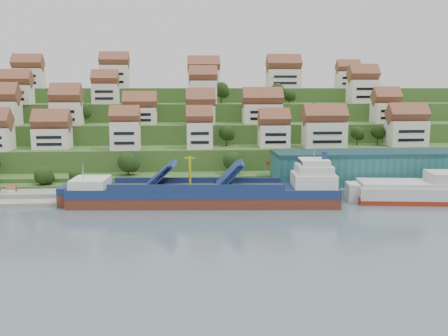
{
  "coord_description": "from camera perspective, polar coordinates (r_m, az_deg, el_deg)",
  "views": [
    {
      "loc": [
        -4.3,
        -130.57,
        31.66
      ],
      "look_at": [
        6.37,
        14.0,
        8.0
      ],
      "focal_mm": 40.0,
      "sensor_mm": 36.0,
      "label": 1
    }
  ],
  "objects": [
    {
      "name": "second_ship",
      "position": [
        148.91,
        21.12,
        -2.55
      ],
      "size": [
        32.88,
        15.5,
        9.19
      ],
      "rotation": [
        0.0,
        0.0,
        -0.12
      ],
      "color": "maroon",
      "rests_on": "ground"
    },
    {
      "name": "flagpole",
      "position": [
        144.49,
        4.77,
        -0.64
      ],
      "size": [
        1.28,
        0.16,
        8.0
      ],
      "color": "gray",
      "rests_on": "quay"
    },
    {
      "name": "warehouse",
      "position": [
        159.83,
        16.46,
        0.08
      ],
      "size": [
        60.0,
        15.0,
        10.0
      ],
      "primitive_type": "cube",
      "color": "#236060",
      "rests_on": "quay"
    },
    {
      "name": "ground",
      "position": [
        134.43,
        -2.28,
        -4.36
      ],
      "size": [
        300.0,
        300.0,
        0.0
      ],
      "primitive_type": "plane",
      "color": "slate",
      "rests_on": "ground"
    },
    {
      "name": "cargo_ship",
      "position": [
        134.51,
        -1.47,
        -3.0
      ],
      "size": [
        72.52,
        16.12,
        15.87
      ],
      "rotation": [
        0.0,
        0.0,
        -0.07
      ],
      "color": "#602C1D",
      "rests_on": "ground"
    },
    {
      "name": "quay",
      "position": [
        150.72,
        5.15,
        -2.47
      ],
      "size": [
        180.0,
        14.0,
        2.2
      ],
      "primitive_type": "cube",
      "color": "gray",
      "rests_on": "ground"
    },
    {
      "name": "hillside",
      "position": [
        235.11,
        -3.16,
        4.13
      ],
      "size": [
        260.0,
        128.0,
        31.0
      ],
      "color": "#2D4C1E",
      "rests_on": "ground"
    },
    {
      "name": "hillside_trees",
      "position": [
        173.99,
        -5.05,
        4.04
      ],
      "size": [
        140.75,
        62.5,
        30.71
      ],
      "color": "#1D3712",
      "rests_on": "ground"
    },
    {
      "name": "hillside_village",
      "position": [
        191.31,
        -3.7,
        7.03
      ],
      "size": [
        158.77,
        62.75,
        29.66
      ],
      "color": "silver",
      "rests_on": "ground"
    }
  ]
}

